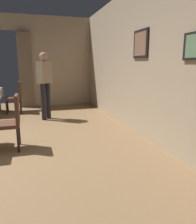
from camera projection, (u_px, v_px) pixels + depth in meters
name	position (u px, v px, depth m)	size (l,w,h in m)	color
wall_right	(149.00, 60.00, 4.16)	(0.16, 8.40, 3.00)	tan
chair_mid_right	(10.00, 120.00, 3.72)	(0.44, 0.44, 0.93)	black
chair_far_right	(16.00, 96.00, 6.61)	(0.44, 0.44, 0.93)	black
person_waiter_by_doorway	(45.00, 80.00, 5.70)	(0.41, 0.41, 1.72)	black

